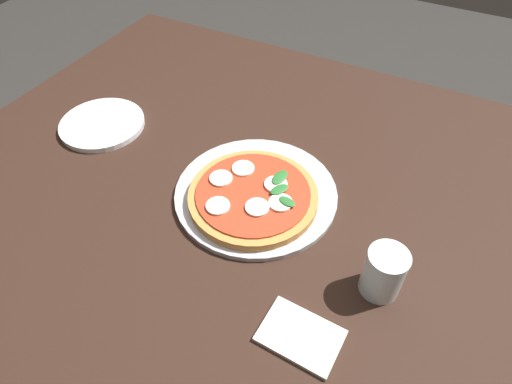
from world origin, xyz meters
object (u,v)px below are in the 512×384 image
object	(u,v)px
dining_table	(274,220)
glass_cup	(384,272)
serving_tray	(256,193)
pizza	(253,196)
napkin	(301,336)
plate_white	(102,124)

from	to	relation	value
dining_table	glass_cup	distance (m)	0.31
serving_tray	pizza	xyz separation A→B (m)	(0.01, -0.02, 0.02)
dining_table	pizza	xyz separation A→B (m)	(-0.03, -0.04, 0.10)
dining_table	serving_tray	xyz separation A→B (m)	(-0.04, -0.02, 0.09)
dining_table	serving_tray	world-z (taller)	serving_tray
napkin	glass_cup	xyz separation A→B (m)	(0.09, 0.15, 0.04)
serving_tray	napkin	bearing A→B (deg)	-49.64
dining_table	pizza	bearing A→B (deg)	-129.60
plate_white	napkin	size ratio (longest dim) A/B	1.60
pizza	napkin	xyz separation A→B (m)	(0.21, -0.23, -0.02)
pizza	napkin	size ratio (longest dim) A/B	2.07
dining_table	serving_tray	distance (m)	0.09
plate_white	napkin	bearing A→B (deg)	-23.03
dining_table	plate_white	bearing A→B (deg)	178.07
serving_tray	napkin	world-z (taller)	serving_tray
dining_table	napkin	size ratio (longest dim) A/B	11.95
plate_white	dining_table	bearing A→B (deg)	-1.93
napkin	pizza	bearing A→B (deg)	132.41
napkin	dining_table	bearing A→B (deg)	123.19
napkin	glass_cup	bearing A→B (deg)	60.01
pizza	plate_white	xyz separation A→B (m)	(-0.46, 0.06, -0.02)
dining_table	napkin	xyz separation A→B (m)	(0.17, -0.27, 0.08)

